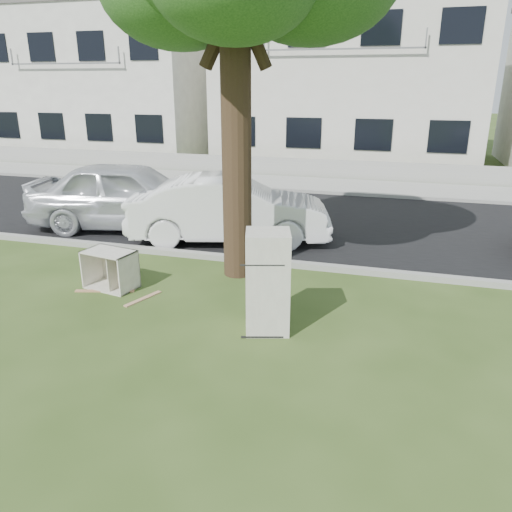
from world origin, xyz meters
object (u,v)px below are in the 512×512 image
(cabinet, at_px, (110,269))
(car_left, at_px, (130,195))
(fridge, at_px, (268,282))
(car_center, at_px, (229,209))

(cabinet, relative_size, car_left, 0.18)
(cabinet, bearing_deg, car_left, 124.51)
(fridge, height_order, cabinet, fridge)
(fridge, bearing_deg, cabinet, 150.06)
(cabinet, bearing_deg, fridge, -3.54)
(fridge, relative_size, car_center, 0.33)
(cabinet, xyz_separation_m, car_center, (1.16, 3.27, 0.41))
(fridge, height_order, car_center, fridge)
(cabinet, distance_m, car_left, 4.00)
(car_left, bearing_deg, fridge, -144.57)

